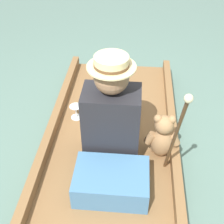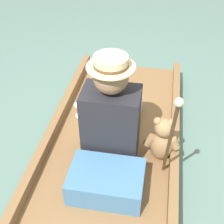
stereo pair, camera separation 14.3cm
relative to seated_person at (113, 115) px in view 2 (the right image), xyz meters
name	(u,v)px [view 2 (the right image)]	position (x,y,z in m)	size (l,w,h in m)	color
ground_plane	(110,160)	(-0.02, -0.05, -0.41)	(16.00, 16.00, 0.00)	slate
punt_boat	(109,155)	(-0.02, -0.05, -0.35)	(1.00, 2.50, 0.19)	brown
seat_cushion	(106,181)	(0.03, -0.40, -0.22)	(0.47, 0.33, 0.17)	teal
seated_person	(113,115)	(0.00, 0.00, 0.00)	(0.38, 0.73, 0.80)	white
teddy_bear	(162,140)	(0.36, -0.05, -0.13)	(0.26, 0.15, 0.37)	#9E754C
wine_glass	(80,108)	(-0.33, 0.31, -0.22)	(0.10, 0.10, 0.12)	silver
walking_cane	(171,137)	(0.38, -0.38, 0.20)	(0.04, 0.40, 0.88)	brown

